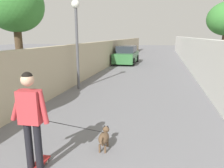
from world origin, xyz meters
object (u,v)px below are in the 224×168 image
at_px(person_skateboarder, 31,114).
at_px(dog, 104,137).
at_px(tree_left_far, 15,7).
at_px(car_near, 126,55).
at_px(lamp_post, 77,29).
at_px(skateboard, 36,168).

distance_m(person_skateboarder, dog, 1.68).
distance_m(tree_left_far, car_near, 11.29).
relative_size(person_skateboarder, car_near, 0.42).
height_order(lamp_post, dog, lamp_post).
xyz_separation_m(dog, car_near, (14.25, 1.99, 0.44)).
bearing_deg(person_skateboarder, skateboard, 0.00).
height_order(tree_left_far, skateboard, tree_left_far).
xyz_separation_m(person_skateboarder, dog, (1.06, -0.99, -0.85)).
distance_m(lamp_post, person_skateboarder, 6.27).
bearing_deg(tree_left_far, lamp_post, -61.84).
relative_size(skateboard, dog, 0.59).
bearing_deg(person_skateboarder, tree_left_far, 38.32).
bearing_deg(lamp_post, person_skateboarder, -164.70).
xyz_separation_m(skateboard, dog, (1.06, -0.99, 0.21)).
bearing_deg(tree_left_far, person_skateboarder, -141.68).
height_order(dog, car_near, car_near).
bearing_deg(lamp_post, skateboard, -164.70).
bearing_deg(skateboard, person_skateboarder, 0.00).
relative_size(tree_left_far, person_skateboarder, 2.63).
xyz_separation_m(tree_left_far, car_near, (10.59, -2.72, -2.83)).
distance_m(dog, car_near, 14.39).
distance_m(tree_left_far, dog, 6.81).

